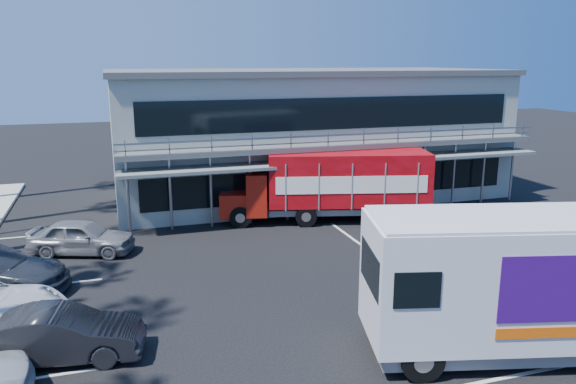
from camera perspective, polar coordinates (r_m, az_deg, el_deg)
name	(u,v)px	position (r m, az deg, el deg)	size (l,w,h in m)	color
ground	(366,292)	(19.97, 7.91, -10.01)	(120.00, 120.00, 0.00)	black
building	(305,132)	(33.57, 1.74, 6.11)	(22.40, 12.00, 7.30)	#989F92
red_truck	(334,183)	(27.86, 4.67, 0.90)	(10.51, 4.84, 3.45)	maroon
white_van	(517,282)	(16.34, 22.28, -8.47)	(8.44, 4.64, 3.91)	silver
parked_car_b	(60,335)	(16.57, -22.14, -13.31)	(1.51, 4.32, 1.42)	black
parked_car_e	(82,237)	(24.76, -20.23, -4.30)	(1.71, 4.24, 1.45)	slate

